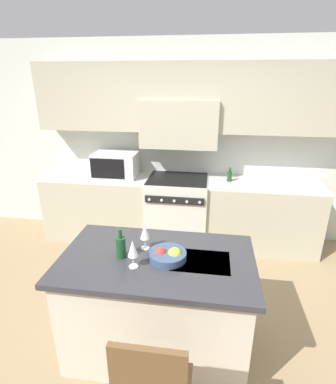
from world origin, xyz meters
TOP-DOWN VIEW (x-y plane):
  - ground_plane at (0.00, 0.00)m, footprint 10.00×10.00m
  - back_cabinetry at (0.00, 2.08)m, footprint 10.00×0.46m
  - back_counter at (-0.00, 1.83)m, footprint 3.75×0.62m
  - range_stove at (0.00, 1.81)m, footprint 0.82×0.70m
  - microwave at (-0.86, 1.83)m, footprint 0.59×0.39m
  - kitchen_island at (0.05, -0.02)m, footprint 1.51×0.90m
  - wine_bottle at (-0.22, -0.05)m, footprint 0.08×0.08m
  - wine_glass_near at (-0.10, -0.16)m, footprint 0.08×0.08m
  - wine_glass_far at (-0.07, 0.10)m, footprint 0.08×0.08m
  - fruit_bowl at (0.14, -0.03)m, footprint 0.29×0.29m
  - oil_bottle_on_counter at (0.68, 1.85)m, footprint 0.06×0.06m

SIDE VIEW (x-z plane):
  - ground_plane at x=0.00m, z-range 0.00..0.00m
  - kitchen_island at x=0.05m, z-range 0.00..0.91m
  - back_counter at x=0.00m, z-range 0.00..0.93m
  - range_stove at x=0.00m, z-range 0.00..0.95m
  - fruit_bowl at x=0.14m, z-range 0.89..1.00m
  - wine_bottle at x=-0.22m, z-range 0.88..1.12m
  - oil_bottle_on_counter at x=0.68m, z-range 0.91..1.09m
  - wine_glass_near at x=-0.10m, z-range 0.95..1.17m
  - wine_glass_far at x=-0.07m, z-range 0.95..1.17m
  - microwave at x=-0.86m, z-range 0.93..1.26m
  - back_cabinetry at x=0.00m, z-range 0.25..2.95m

